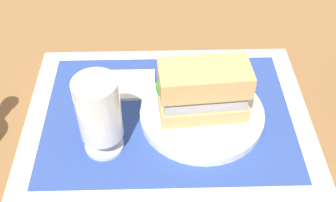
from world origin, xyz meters
The scene contains 7 objects.
ground_plane centered at (0.00, 0.00, 0.00)m, with size 3.00×3.00×0.00m, color olive.
tray centered at (0.00, 0.00, 0.01)m, with size 0.44×0.32×0.02m, color beige.
placemat centered at (0.00, 0.00, 0.02)m, with size 0.38×0.27×0.00m, color #2D4793.
plate centered at (-0.05, 0.01, 0.03)m, with size 0.19×0.19×0.01m, color white.
sandwich centered at (-0.05, 0.01, 0.08)m, with size 0.14×0.07×0.08m.
beer_glass centered at (0.09, 0.06, 0.09)m, with size 0.06×0.06×0.12m.
napkin_folded centered at (0.07, -0.07, 0.02)m, with size 0.09×0.07×0.01m, color white.
Camera 1 is at (0.01, 0.45, 0.50)m, focal length 44.91 mm.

